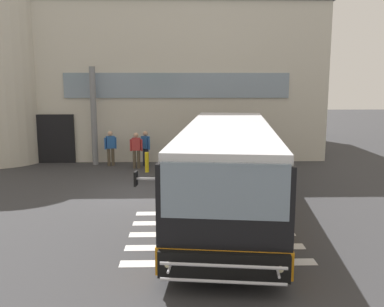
# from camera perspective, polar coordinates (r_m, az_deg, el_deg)

# --- Properties ---
(ground_plane) EXTENTS (80.00, 90.00, 0.02)m
(ground_plane) POSITION_cam_1_polar(r_m,az_deg,el_deg) (15.42, -5.88, -5.39)
(ground_plane) COLOR #353538
(ground_plane) RESTS_ON ground
(bay_paint_stripes) EXTENTS (4.40, 3.96, 0.01)m
(bay_paint_stripes) POSITION_cam_1_polar(r_m,az_deg,el_deg) (11.39, 2.76, -10.81)
(bay_paint_stripes) COLOR silver
(bay_paint_stripes) RESTS_ON ground
(terminal_building) EXTENTS (18.77, 13.80, 8.11)m
(terminal_building) POSITION_cam_1_polar(r_m,az_deg,el_deg) (26.43, -5.61, 9.79)
(terminal_building) COLOR beige
(terminal_building) RESTS_ON ground
(entry_support_column) EXTENTS (0.28, 0.28, 4.69)m
(entry_support_column) POSITION_cam_1_polar(r_m,az_deg,el_deg) (20.73, -13.14, 4.90)
(entry_support_column) COLOR slate
(entry_support_column) RESTS_ON ground
(bus_main_foreground) EXTENTS (4.26, 11.14, 2.70)m
(bus_main_foreground) POSITION_cam_1_polar(r_m,az_deg,el_deg) (12.90, 4.87, -2.23)
(bus_main_foreground) COLOR black
(bus_main_foreground) RESTS_ON ground
(passenger_near_column) EXTENTS (0.54, 0.36, 1.68)m
(passenger_near_column) POSITION_cam_1_polar(r_m,az_deg,el_deg) (20.44, -10.96, 0.92)
(passenger_near_column) COLOR #4C4233
(passenger_near_column) RESTS_ON ground
(passenger_by_doorway) EXTENTS (0.59, 0.24, 1.68)m
(passenger_by_doorway) POSITION_cam_1_polar(r_m,az_deg,el_deg) (19.64, -7.55, 0.66)
(passenger_by_doorway) COLOR #4C4233
(passenger_by_doorway) RESTS_ON ground
(passenger_at_curb_edge) EXTENTS (0.45, 0.44, 1.68)m
(passenger_at_curb_edge) POSITION_cam_1_polar(r_m,az_deg,el_deg) (20.18, -6.30, 0.93)
(passenger_at_curb_edge) COLOR #1E2338
(passenger_at_curb_edge) RESTS_ON ground
(safety_bollard_yellow) EXTENTS (0.18, 0.18, 0.90)m
(safety_bollard_yellow) POSITION_cam_1_polar(r_m,az_deg,el_deg) (18.84, -6.12, -1.18)
(safety_bollard_yellow) COLOR yellow
(safety_bollard_yellow) RESTS_ON ground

